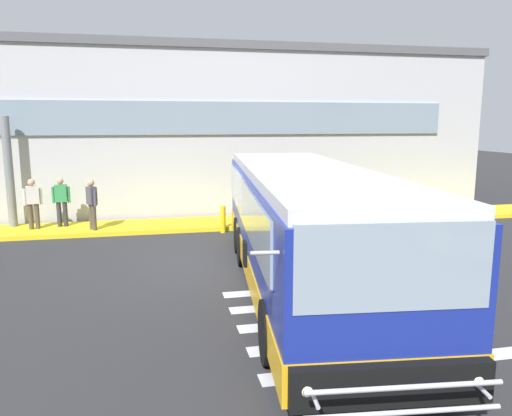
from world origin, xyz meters
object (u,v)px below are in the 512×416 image
Objects in this scene: passenger_near_column at (33,201)px; passenger_at_curb_edge at (92,202)px; entry_support_column at (9,172)px; passenger_by_doorway at (61,199)px; safety_bollard_yellow at (223,219)px; bus_main_foreground at (304,230)px.

passenger_at_curb_edge is at bearing -15.33° from passenger_near_column.
entry_support_column reaches higher than passenger_by_doorway.
safety_bollard_yellow is (6.15, -1.21, -0.63)m from passenger_near_column.
entry_support_column reaches higher than bus_main_foreground.
entry_support_column is 3.08m from passenger_at_curb_edge.
bus_main_foreground reaches higher than passenger_by_doorway.
passenger_at_curb_edge is 4.33m from safety_bollard_yellow.
bus_main_foreground is 12.18× the size of safety_bollard_yellow.
passenger_near_column is 1.00× the size of passenger_at_curb_edge.
entry_support_column is at bearing 167.69° from passenger_by_doorway.
passenger_by_doorway is at bearing 144.71° from passenger_at_curb_edge.
bus_main_foreground is 10.06m from passenger_near_column.
entry_support_column is at bearing 165.47° from safety_bollard_yellow.
passenger_near_column is at bearing 134.76° from bus_main_foreground.
passenger_by_doorway is 1.86× the size of safety_bollard_yellow.
passenger_at_curb_edge is at bearing 170.83° from safety_bollard_yellow.
entry_support_column is 2.21× the size of passenger_by_doorway.
passenger_by_doorway is (1.65, -0.36, -0.92)m from entry_support_column.
bus_main_foreground reaches higher than safety_bollard_yellow.
passenger_at_curb_edge is (2.72, -1.12, -0.92)m from entry_support_column.
passenger_near_column is 1.86× the size of safety_bollard_yellow.
safety_bollard_yellow is at bearing 98.95° from bus_main_foreground.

